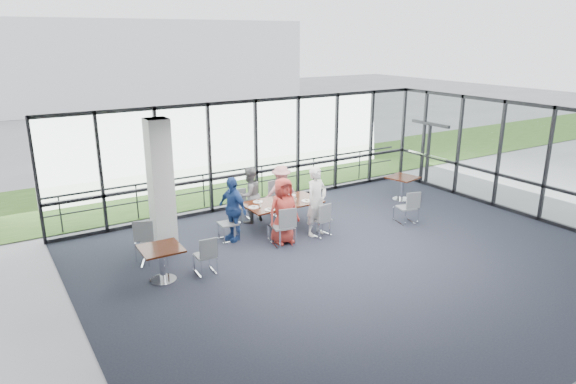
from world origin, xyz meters
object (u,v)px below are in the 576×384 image
structural_column (161,187)px  diner_far_right (281,191)px  diner_end (232,209)px  chair_main_nr (321,219)px  chair_spare_r (406,208)px  main_table (282,206)px  diner_far_left (250,195)px  chair_main_fl (243,206)px  chair_main_nl (282,226)px  side_table_right (403,181)px  chair_spare_la (205,255)px  chair_spare_lb (150,244)px  side_table_left (161,253)px  chair_main_end (228,224)px  diner_near_right (316,201)px  diner_near_left (283,211)px  chair_main_fr (277,198)px

structural_column → diner_far_right: bearing=9.2°
diner_end → chair_main_nr: 2.29m
chair_spare_r → main_table: bearing=169.6°
chair_main_nr → structural_column: bearing=155.6°
diner_far_left → chair_main_nr: (1.08, -1.86, -0.34)m
diner_far_left → chair_main_fl: bearing=-71.6°
main_table → chair_spare_r: chair_spare_r is taller
chair_main_nl → diner_far_left: bearing=98.2°
side_table_right → diner_far_left: (-4.98, 0.77, 0.15)m
structural_column → chair_spare_la: structural_column is taller
structural_column → chair_main_fl: size_ratio=3.73×
diner_far_right → diner_end: diner_end is taller
structural_column → chair_spare_lb: (-0.51, -0.55, -1.12)m
structural_column → side_table_left: bearing=-111.0°
chair_main_nr → chair_main_fl: 2.37m
structural_column → main_table: 3.31m
diner_far_left → main_table: bearing=105.9°
structural_column → chair_spare_lb: bearing=-132.8°
diner_end → diner_far_left: bearing=119.4°
chair_main_end → side_table_right: bearing=94.6°
main_table → side_table_right: same height
structural_column → chair_spare_la: size_ratio=3.80×
diner_near_right → side_table_left: bearing=173.0°
chair_main_end → chair_spare_r: size_ratio=0.99×
diner_far_right → diner_near_right: bearing=103.5°
side_table_right → diner_near_left: diner_near_left is taller
chair_spare_la → chair_main_nr: bearing=11.1°
diner_far_right → chair_main_nl: 2.08m
chair_spare_lb → main_table: bearing=-150.9°
side_table_left → chair_main_nr: chair_main_nr is taller
main_table → chair_spare_r: 3.43m
side_table_right → chair_main_end: bearing=-178.9°
diner_near_right → chair_main_nr: 0.49m
diner_far_left → diner_near_right: bearing=107.6°
chair_main_fr → chair_spare_r: 3.63m
main_table → diner_far_right: 0.94m
chair_main_nr → chair_main_nl: bearing=173.0°
side_table_right → diner_end: bearing=-178.6°
chair_spare_la → chair_spare_r: chair_spare_r is taller
diner_far_left → chair_spare_la: (-2.33, -2.34, -0.36)m
diner_near_right → chair_main_nr: bearing=-70.2°
main_table → diner_far_right: diner_far_right is taller
side_table_right → chair_main_fr: (-4.00, 0.93, -0.16)m
side_table_left → chair_main_fr: chair_main_fr is taller
diner_near_right → chair_spare_lb: size_ratio=1.89×
diner_near_left → chair_main_nr: bearing=-5.0°
diner_near_right → diner_far_left: 2.02m
diner_end → chair_main_end: 0.40m
chair_main_nl → chair_spare_lb: 3.14m
chair_main_nr → main_table: bearing=114.8°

